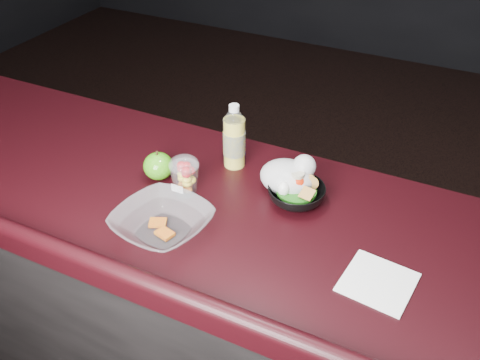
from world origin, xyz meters
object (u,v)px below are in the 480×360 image
object	(u,v)px
fruit_cup	(185,175)
takeout_bowl	(162,223)
green_apple	(158,166)
snack_bowl	(296,193)
lemonade_bottle	(234,141)

from	to	relation	value
fruit_cup	takeout_bowl	distance (m)	0.18
green_apple	snack_bowl	xyz separation A→B (m)	(0.41, 0.07, -0.01)
green_apple	takeout_bowl	distance (m)	0.25
fruit_cup	green_apple	bearing A→B (deg)	164.42
takeout_bowl	snack_bowl	bearing A→B (deg)	45.73
fruit_cup	snack_bowl	xyz separation A→B (m)	(0.30, 0.10, -0.03)
snack_bowl	takeout_bowl	distance (m)	0.38
fruit_cup	snack_bowl	bearing A→B (deg)	18.75
fruit_cup	takeout_bowl	size ratio (longest dim) A/B	0.43
lemonade_bottle	snack_bowl	size ratio (longest dim) A/B	0.98
snack_bowl	takeout_bowl	size ratio (longest dim) A/B	0.75
green_apple	lemonade_bottle	bearing A→B (deg)	42.91
lemonade_bottle	snack_bowl	world-z (taller)	lemonade_bottle
green_apple	snack_bowl	size ratio (longest dim) A/B	0.44
green_apple	takeout_bowl	xyz separation A→B (m)	(0.14, -0.20, -0.01)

